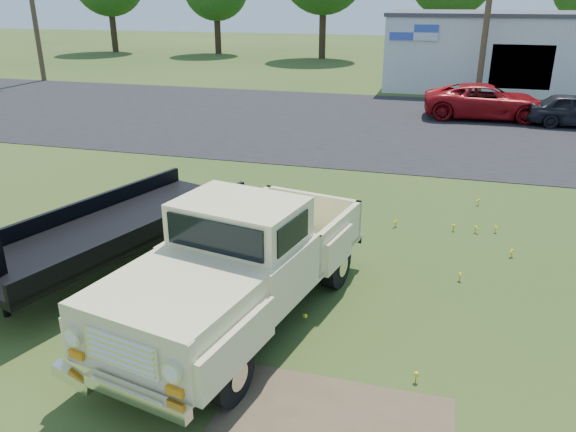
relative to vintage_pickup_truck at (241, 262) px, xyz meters
name	(u,v)px	position (x,y,z in m)	size (l,w,h in m)	color
ground	(282,297)	(0.41, 0.89, -1.06)	(140.00, 140.00, 0.00)	#2A4516
asphalt_lot	(382,124)	(0.41, 15.89, -1.06)	(90.00, 14.00, 0.02)	black
dirt_patch_a	(330,430)	(1.91, -2.11, -1.06)	(3.00, 2.00, 0.01)	brown
dirt_patch_b	(243,217)	(-1.59, 4.39, -1.06)	(2.20, 1.60, 0.01)	brown
commercial_building	(515,50)	(6.41, 27.89, 1.04)	(14.20, 8.20, 4.15)	silver
utility_pole_west	(32,2)	(-21.59, 22.89, 3.54)	(1.60, 0.30, 9.00)	#493722
utility_pole_mid	(489,4)	(4.41, 22.89, 3.54)	(1.60, 0.30, 9.00)	#493722
vintage_pickup_truck	(241,262)	(0.00, 0.00, 0.00)	(2.27, 5.84, 2.12)	beige
flatbed_trailer	(113,223)	(-3.17, 1.33, -0.19)	(2.11, 6.34, 1.73)	black
red_pickup	(486,102)	(4.57, 18.18, -0.33)	(2.42, 5.26, 1.46)	maroon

